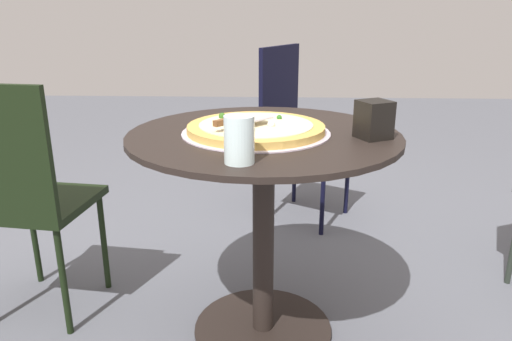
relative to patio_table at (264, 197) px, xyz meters
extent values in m
plane|color=#575962|center=(0.00, 0.00, -0.53)|extent=(10.00, 10.00, 0.00)
cylinder|color=black|center=(0.00, 0.00, 0.21)|extent=(0.87, 0.87, 0.02)
cylinder|color=black|center=(0.00, 0.00, -0.15)|extent=(0.07, 0.07, 0.71)
cylinder|color=black|center=(0.00, 0.00, -0.52)|extent=(0.50, 0.50, 0.02)
cylinder|color=silver|center=(0.01, -0.02, 0.22)|extent=(0.47, 0.47, 0.00)
cylinder|color=gold|center=(0.01, -0.02, 0.24)|extent=(0.44, 0.44, 0.02)
cylinder|color=beige|center=(0.01, -0.02, 0.25)|extent=(0.36, 0.36, 0.00)
sphere|color=#ECE4CB|center=(0.10, -0.07, 0.25)|extent=(0.01, 0.01, 0.01)
sphere|color=silver|center=(0.03, 0.02, 0.26)|extent=(0.02, 0.02, 0.02)
sphere|color=#E9F0CB|center=(-0.05, -0.12, 0.26)|extent=(0.02, 0.02, 0.02)
sphere|color=#2E6621|center=(-0.07, 0.05, 0.25)|extent=(0.02, 0.02, 0.02)
sphere|color=#316525|center=(0.10, -0.04, 0.26)|extent=(0.02, 0.02, 0.02)
sphere|color=#226634|center=(0.11, -0.05, 0.26)|extent=(0.02, 0.02, 0.02)
sphere|color=#325F1D|center=(-0.08, -0.14, 0.26)|extent=(0.02, 0.02, 0.02)
cube|color=silver|center=(0.01, -0.03, 0.27)|extent=(0.13, 0.13, 0.00)
cube|color=brown|center=(0.09, -0.10, 0.28)|extent=(0.09, 0.09, 0.02)
cylinder|color=silver|center=(0.32, -0.05, 0.28)|extent=(0.08, 0.08, 0.12)
cube|color=black|center=(0.05, 0.33, 0.28)|extent=(0.12, 0.12, 0.12)
cube|color=black|center=(-0.13, -0.84, -0.09)|extent=(0.41, 0.41, 0.03)
cylinder|color=black|center=(-0.31, -0.97, -0.32)|extent=(0.02, 0.02, 0.42)
cylinder|color=black|center=(-0.27, -0.66, -0.32)|extent=(0.02, 0.02, 0.42)
cylinder|color=black|center=(0.04, -0.70, -0.32)|extent=(0.02, 0.02, 0.42)
cube|color=black|center=(-1.05, 0.22, -0.08)|extent=(0.54, 0.54, 0.03)
cube|color=black|center=(-1.14, 0.06, 0.18)|extent=(0.36, 0.22, 0.47)
cylinder|color=black|center=(-1.11, 0.45, -0.31)|extent=(0.02, 0.02, 0.44)
cylinder|color=black|center=(-0.82, 0.28, -0.31)|extent=(0.02, 0.02, 0.44)
cylinder|color=black|center=(-1.28, 0.15, -0.31)|extent=(0.02, 0.02, 0.44)
cylinder|color=black|center=(-0.98, -0.01, -0.31)|extent=(0.02, 0.02, 0.44)
camera|label=1|loc=(1.52, 0.04, 0.60)|focal=34.22mm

